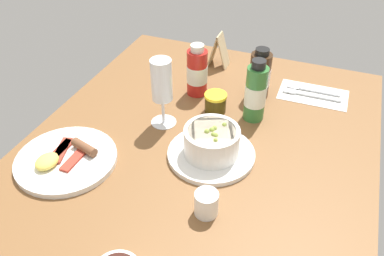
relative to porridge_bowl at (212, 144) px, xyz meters
The scene contains 11 objects.
ground_plane 6.67cm from the porridge_bowl, 91.34° to the left, with size 110.00×84.00×3.00cm, color brown.
porridge_bowl is the anchor object (origin of this frame).
cutlery_setting 40.69cm from the porridge_bowl, 27.38° to the right, with size 11.69×19.62×0.90cm.
creamer_jug 17.70cm from the porridge_bowl, 164.62° to the right, with size 5.74×5.06×5.95cm.
wine_glass 19.78cm from the porridge_bowl, 63.60° to the left, with size 6.70×6.70×18.53cm.
jam_jar 18.63cm from the porridge_bowl, 15.70° to the left, with size 6.11×6.11×5.46cm.
sauce_bottle_brown 30.21cm from the porridge_bowl, ahead, with size 6.04×6.04×14.87cm.
sauce_bottle_green 19.91cm from the porridge_bowl, 16.19° to the right, with size 5.63×5.63×17.28cm.
sauce_bottle_red 28.16cm from the porridge_bowl, 27.66° to the left, with size 5.96×5.96×15.35cm.
breakfast_plate 34.39cm from the porridge_bowl, 115.01° to the left, with size 23.62×23.62×3.70cm.
menu_card 44.89cm from the porridge_bowl, 16.06° to the left, with size 5.47×6.33×10.82cm.
Camera 1 is at (-68.79, -25.91, 64.15)cm, focal length 37.60 mm.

